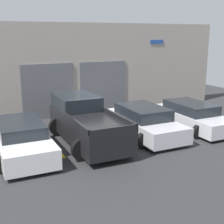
{
  "coord_description": "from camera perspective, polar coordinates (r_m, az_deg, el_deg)",
  "views": [
    {
      "loc": [
        -5.64,
        -13.19,
        4.41
      ],
      "look_at": [
        0.0,
        -1.2,
        1.1
      ],
      "focal_mm": 50.0,
      "sensor_mm": 36.0,
      "label": 1
    }
  ],
  "objects": [
    {
      "name": "sedan_side",
      "position": [
        15.51,
        14.3,
        -0.7
      ],
      "size": [
        2.11,
        4.6,
        1.23
      ],
      "color": "silver",
      "rests_on": "ground"
    },
    {
      "name": "shophouse_building",
      "position": [
        17.52,
        -6.34,
        7.64
      ],
      "size": [
        17.97,
        0.68,
        5.02
      ],
      "color": "#9E9389",
      "rests_on": "ground"
    },
    {
      "name": "parking_stripe_left",
      "position": [
        12.66,
        -10.11,
        -6.57
      ],
      "size": [
        0.12,
        2.2,
        0.01
      ],
      "primitive_type": "cube",
      "color": "gold",
      "rests_on": "ground"
    },
    {
      "name": "sedan_white",
      "position": [
        12.24,
        -16.32,
        -4.69
      ],
      "size": [
        2.2,
        4.7,
        1.26
      ],
      "color": "white",
      "rests_on": "ground"
    },
    {
      "name": "parking_stripe_right",
      "position": [
        14.85,
        10.23,
        -3.46
      ],
      "size": [
        0.12,
        2.2,
        0.01
      ],
      "primitive_type": "cube",
      "color": "gold",
      "rests_on": "ground"
    },
    {
      "name": "parking_stripe_far_right",
      "position": [
        16.5,
        17.84,
        -2.15
      ],
      "size": [
        0.12,
        2.2,
        0.01
      ],
      "primitive_type": "cube",
      "color": "gold",
      "rests_on": "ground"
    },
    {
      "name": "parking_stripe_centre",
      "position": [
        13.54,
        0.9,
        -4.97
      ],
      "size": [
        0.12,
        2.2,
        0.01
      ],
      "primitive_type": "cube",
      "color": "gold",
      "rests_on": "ground"
    },
    {
      "name": "pickup_truck",
      "position": [
        13.0,
        -4.87,
        -1.87
      ],
      "size": [
        2.44,
        5.09,
        1.81
      ],
      "color": "black",
      "rests_on": "ground"
    },
    {
      "name": "van_right",
      "position": [
        13.99,
        5.79,
        -1.78
      ],
      "size": [
        2.27,
        4.53,
        1.3
      ],
      "color": "silver",
      "rests_on": "ground"
    },
    {
      "name": "ground_plane",
      "position": [
        15.01,
        -1.95,
        -3.07
      ],
      "size": [
        28.0,
        28.0,
        0.0
      ],
      "primitive_type": "plane",
      "color": "#2D2D30"
    }
  ]
}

